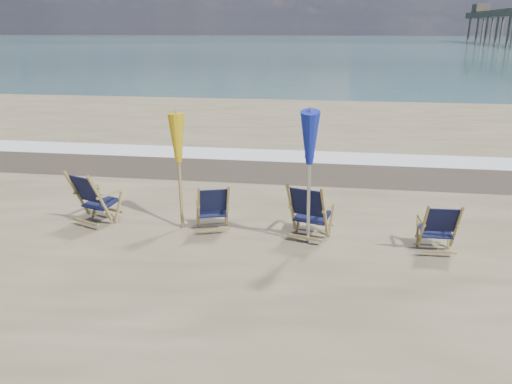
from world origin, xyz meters
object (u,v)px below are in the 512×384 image
umbrella_yellow (178,145)px  beach_chair_0 (100,201)px  beach_chair_1 (228,207)px  umbrella_blue (310,142)px  beach_chair_2 (324,214)px  beach_chair_3 (456,229)px

umbrella_yellow → beach_chair_0: bearing=-168.3°
beach_chair_1 → umbrella_blue: bearing=141.7°
beach_chair_0 → beach_chair_1: beach_chair_0 is taller
beach_chair_0 → umbrella_yellow: 1.76m
beach_chair_0 → beach_chair_2: bearing=-159.9°
beach_chair_2 → beach_chair_3: bearing=-167.6°
umbrella_yellow → beach_chair_1: bearing=-4.9°
beach_chair_1 → beach_chair_3: bearing=154.0°
beach_chair_2 → umbrella_yellow: bearing=8.4°
beach_chair_3 → umbrella_yellow: 4.81m
beach_chair_0 → beach_chair_2: size_ratio=1.00×
beach_chair_0 → umbrella_yellow: bearing=-147.0°
beach_chair_3 → umbrella_yellow: bearing=-8.5°
beach_chair_2 → beach_chair_1: bearing=6.8°
beach_chair_1 → umbrella_blue: 2.03m
beach_chair_1 → beach_chair_2: bearing=150.9°
umbrella_yellow → umbrella_blue: bearing=-13.9°
beach_chair_1 → beach_chair_0: bearing=-13.8°
beach_chair_1 → beach_chair_2: beach_chair_2 is taller
beach_chair_1 → umbrella_yellow: bearing=-24.1°
beach_chair_1 → umbrella_yellow: umbrella_yellow is taller
beach_chair_1 → beach_chair_2: 1.73m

